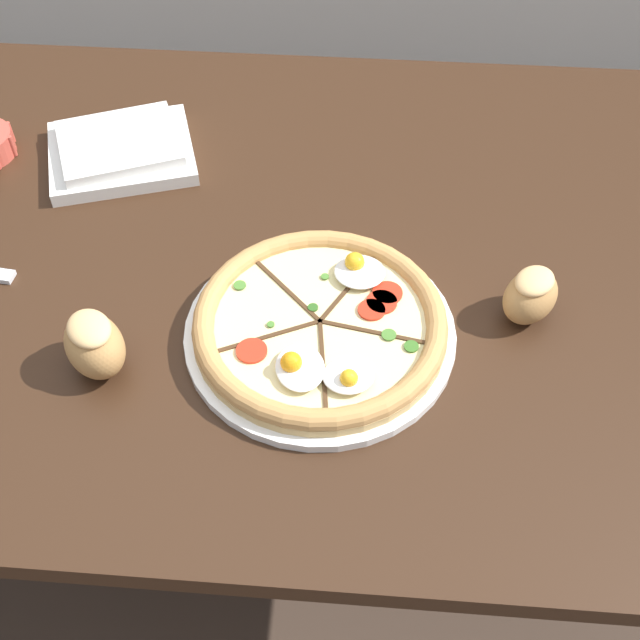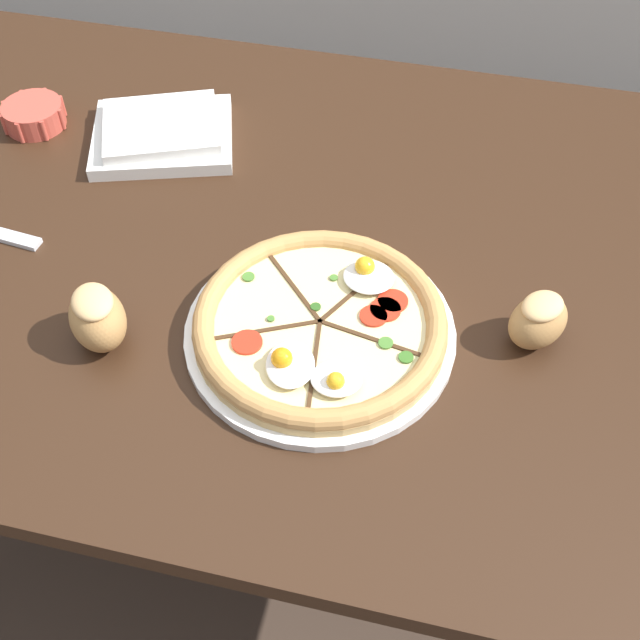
% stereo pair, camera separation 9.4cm
% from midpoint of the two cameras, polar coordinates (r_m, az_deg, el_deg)
% --- Properties ---
extents(ground_plane, '(12.00, 12.00, 0.00)m').
position_cam_midpoint_polar(ground_plane, '(1.67, -4.56, -13.02)').
color(ground_plane, '#3D2D23').
extents(dining_table, '(1.40, 0.93, 0.73)m').
position_cam_midpoint_polar(dining_table, '(1.14, -6.52, 1.97)').
color(dining_table, '#331E11').
rests_on(dining_table, ground_plane).
extents(pizza, '(0.32, 0.32, 0.05)m').
position_cam_midpoint_polar(pizza, '(0.95, -2.80, -0.59)').
color(pizza, white).
rests_on(pizza, dining_table).
extents(napkin_folded, '(0.25, 0.23, 0.04)m').
position_cam_midpoint_polar(napkin_folded, '(1.24, -16.15, 11.45)').
color(napkin_folded, silver).
rests_on(napkin_folded, dining_table).
extents(bread_piece_near, '(0.10, 0.11, 0.08)m').
position_cam_midpoint_polar(bread_piece_near, '(0.95, -18.53, -1.77)').
color(bread_piece_near, '#B27F47').
rests_on(bread_piece_near, dining_table).
extents(bread_piece_mid, '(0.09, 0.10, 0.07)m').
position_cam_midpoint_polar(bread_piece_mid, '(0.98, 12.14, 1.61)').
color(bread_piece_mid, '#B27F47').
rests_on(bread_piece_mid, dining_table).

